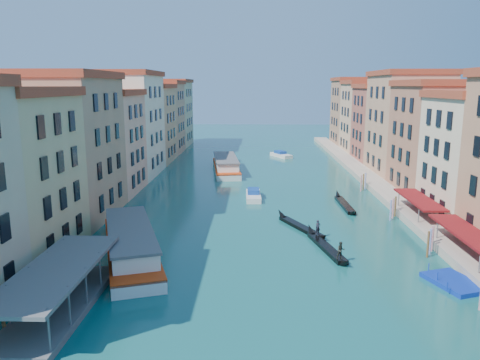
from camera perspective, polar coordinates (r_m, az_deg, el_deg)
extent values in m
cube|color=tan|center=(54.16, -26.83, 0.01)|extent=(12.00, 15.00, 17.00)
cube|color=#A57F5F|center=(68.28, -20.57, 3.49)|extent=(12.00, 17.00, 19.00)
cube|color=maroon|center=(67.75, -21.17, 11.89)|extent=(12.80, 17.40, 1.00)
cube|color=#E1A385|center=(82.86, -16.49, 4.15)|extent=(12.00, 14.00, 16.50)
cube|color=maroon|center=(82.28, -16.84, 10.20)|extent=(12.80, 14.40, 1.00)
cube|color=beige|center=(97.92, -13.64, 6.38)|extent=(12.00, 18.00, 20.00)
cube|color=maroon|center=(97.62, -13.94, 12.53)|extent=(12.80, 18.40, 1.00)
cube|color=tan|center=(114.45, -11.37, 6.53)|extent=(12.00, 16.00, 17.50)
cube|color=maroon|center=(114.07, -11.56, 11.17)|extent=(12.80, 16.40, 1.00)
cube|color=tan|center=(129.51, -9.83, 7.36)|extent=(12.00, 15.00, 18.50)
cube|color=maroon|center=(129.21, -9.98, 11.67)|extent=(12.80, 15.40, 1.00)
cube|color=tan|center=(145.17, -8.57, 7.92)|extent=(12.00, 17.00, 19.00)
cube|color=maroon|center=(144.93, -8.69, 11.86)|extent=(12.80, 17.40, 1.00)
cube|color=#A66549|center=(83.24, 23.04, 4.26)|extent=(12.00, 16.00, 18.00)
cube|color=maroon|center=(82.75, 23.56, 10.80)|extent=(12.80, 16.40, 1.00)
cube|color=tan|center=(99.10, 19.58, 6.10)|extent=(12.00, 18.00, 20.00)
cube|color=maroon|center=(98.80, 19.99, 12.17)|extent=(12.80, 18.40, 1.00)
cube|color=#A25040|center=(114.98, 17.06, 6.28)|extent=(12.00, 15.00, 17.50)
cube|color=maroon|center=(114.60, 17.34, 10.89)|extent=(12.80, 15.40, 1.00)
cube|color=tan|center=(129.92, 15.30, 7.13)|extent=(12.00, 16.00, 18.50)
cube|color=maroon|center=(129.62, 15.53, 11.43)|extent=(12.80, 16.40, 1.00)
cube|color=#A57153|center=(145.96, 13.82, 7.83)|extent=(12.00, 17.00, 19.50)
cube|color=maroon|center=(145.73, 14.01, 11.86)|extent=(12.80, 17.40, 1.00)
cube|color=#A39684|center=(92.49, 15.57, 0.05)|extent=(4.00, 140.00, 1.00)
cube|color=maroon|center=(53.79, 26.34, -6.06)|extent=(3.20, 15.30, 0.25)
cylinder|color=#5D5D5F|center=(49.31, 27.12, -9.52)|extent=(0.12, 0.12, 3.00)
cylinder|color=#5D5D5F|center=(58.15, 22.89, -6.05)|extent=(0.12, 0.12, 3.00)
cube|color=maroon|center=(67.66, 20.99, -2.21)|extent=(3.20, 12.60, 0.25)
cylinder|color=#5D5D5F|center=(63.72, 20.92, -4.42)|extent=(0.12, 0.12, 3.00)
cylinder|color=#5D5D5F|center=(71.44, 18.76, -2.60)|extent=(0.12, 0.12, 3.00)
cube|color=#5D5D5F|center=(42.43, -21.10, -14.14)|extent=(5.00, 16.00, 0.60)
cube|color=#5D5D5F|center=(41.19, -21.43, -10.11)|extent=(5.40, 16.40, 0.30)
cylinder|color=brown|center=(54.21, 21.94, -7.45)|extent=(0.24, 0.24, 3.20)
cylinder|color=brown|center=(55.30, 22.17, -7.10)|extent=(0.24, 0.24, 3.20)
cylinder|color=brown|center=(56.40, 22.40, -6.76)|extent=(0.24, 0.24, 3.20)
cylinder|color=brown|center=(66.94, 17.89, -3.65)|extent=(0.24, 0.24, 3.20)
cylinder|color=brown|center=(68.03, 18.14, -3.42)|extent=(0.24, 0.24, 3.20)
cylinder|color=brown|center=(69.13, 18.39, -3.21)|extent=(0.24, 0.24, 3.20)
cylinder|color=brown|center=(83.90, 14.55, -0.47)|extent=(0.24, 0.24, 3.20)
cylinder|color=brown|center=(84.99, 14.80, -0.34)|extent=(0.24, 0.24, 3.20)
cylinder|color=brown|center=(86.08, 15.04, -0.20)|extent=(0.24, 0.24, 3.20)
cylinder|color=brown|center=(39.83, -26.92, -14.78)|extent=(0.24, 0.24, 3.20)
cylinder|color=brown|center=(43.03, -24.35, -12.58)|extent=(0.24, 0.24, 3.20)
cylinder|color=brown|center=(46.35, -22.17, -10.67)|extent=(0.24, 0.24, 3.20)
cube|color=white|center=(52.40, -13.17, -8.31)|extent=(11.43, 21.84, 1.29)
cube|color=white|center=(51.96, -13.24, -6.86)|extent=(9.55, 17.61, 1.71)
cube|color=#5D5D5F|center=(51.65, -13.29, -5.79)|extent=(10.03, 18.22, 0.27)
cube|color=red|center=(52.21, -13.20, -7.70)|extent=(11.49, 21.86, 0.27)
cube|color=silver|center=(100.15, -1.73, 1.40)|extent=(7.30, 21.60, 1.27)
cube|color=white|center=(99.92, -1.74, 2.17)|extent=(6.26, 17.33, 1.69)
cube|color=#5D5D5F|center=(99.76, -1.74, 2.75)|extent=(6.64, 17.90, 0.26)
cube|color=red|center=(100.05, -1.74, 1.73)|extent=(7.36, 21.61, 0.26)
cube|color=black|center=(60.88, 7.39, -5.71)|extent=(5.09, 8.98, 0.47)
cone|color=black|center=(65.11, 5.03, -4.15)|extent=(1.75, 2.30, 1.76)
cone|color=black|center=(56.61, 10.14, -6.81)|extent=(1.60, 1.97, 1.55)
imported|color=#22202E|center=(57.36, 9.47, -5.71)|extent=(0.78, 0.67, 1.80)
cube|color=black|center=(53.89, 10.47, -8.09)|extent=(3.24, 9.65, 0.48)
cone|color=black|center=(58.52, 8.60, -6.03)|extent=(1.41, 2.31, 1.80)
cone|color=black|center=(49.17, 12.74, -9.76)|extent=(1.32, 1.94, 1.58)
imported|color=#292E26|center=(49.99, 12.20, -8.38)|extent=(1.03, 0.88, 1.84)
cube|color=black|center=(73.14, 12.64, -2.96)|extent=(1.47, 9.82, 0.49)
cone|color=black|center=(78.21, 11.81, -1.68)|extent=(1.04, 2.21, 1.83)
cone|color=black|center=(67.94, 13.62, -3.85)|extent=(1.03, 1.84, 1.61)
cube|color=silver|center=(76.13, 1.65, -1.98)|extent=(2.49, 7.38, 0.84)
cube|color=#123F95|center=(76.48, 1.64, -1.36)|extent=(1.96, 3.19, 0.73)
cube|color=silver|center=(121.04, 5.04, 3.00)|extent=(5.64, 7.79, 0.86)
cube|color=#123F95|center=(121.39, 4.92, 3.39)|extent=(3.24, 3.77, 0.76)
cube|color=#0C2D9E|center=(48.45, 24.70, -11.28)|extent=(5.19, 6.26, 0.45)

